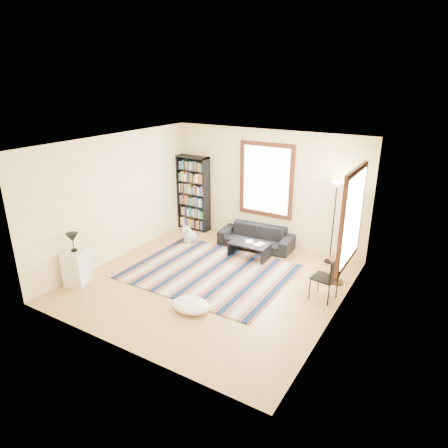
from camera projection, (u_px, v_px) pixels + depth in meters
The scene contains 21 objects.
floor at pixel (211, 284), 8.18m from camera, with size 5.00×5.00×0.10m, color tan.
ceiling at pixel (210, 141), 7.16m from camera, with size 5.00×5.00×0.10m, color white.
wall_back at pixel (267, 187), 9.72m from camera, with size 5.00×0.10×2.80m, color #FFE7AB.
wall_front at pixel (113, 269), 5.62m from camera, with size 5.00×0.10×2.80m, color #FFE7AB.
wall_left at pixel (115, 198), 8.90m from camera, with size 0.10×5.00×2.80m, color #FFE7AB.
wall_right at pixel (343, 244), 6.44m from camera, with size 0.10×5.00×2.80m, color #FFE7AB.
window_back at pixel (266, 180), 9.58m from camera, with size 1.20×0.06×1.60m, color white.
window_right at pixel (352, 218), 7.05m from camera, with size 0.06×1.20×1.60m, color white.
rug at pixel (210, 271), 8.56m from camera, with size 3.26×2.61×0.02m, color #0C203D.
sofa at pixel (256, 237), 9.72m from camera, with size 0.70×1.80×0.53m, color black.
bookshelf at pixel (193, 193), 10.66m from camera, with size 0.90×0.30×2.00m, color black.
coffee_table at pixel (249, 250), 9.19m from camera, with size 0.90×0.50×0.36m, color black.
book_a at pixel (246, 242), 9.17m from camera, with size 0.23×0.17×0.02m, color beige.
book_b at pixel (256, 243), 9.09m from camera, with size 0.19×0.26×0.02m, color beige.
floor_cushion at pixel (191, 305), 7.15m from camera, with size 0.73×0.55×0.18m, color white.
floor_lamp at pixel (333, 223), 8.69m from camera, with size 0.30×0.30×1.86m, color black, non-canonical shape.
side_table at pixel (337, 271), 8.03m from camera, with size 0.40×0.40×0.54m, color #431D10.
folding_chair at pixel (324, 278), 7.41m from camera, with size 0.42×0.40×0.86m, color black.
white_cabinet at pixel (77, 267), 8.00m from camera, with size 0.38×0.50×0.70m, color silver.
table_lamp at pixel (73, 242), 7.81m from camera, with size 0.24×0.24×0.38m, color black, non-canonical shape.
dog at pixel (190, 233), 9.99m from camera, with size 0.36×0.50×0.50m, color silver, non-canonical shape.
Camera 1 is at (3.95, -6.06, 3.96)m, focal length 32.00 mm.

